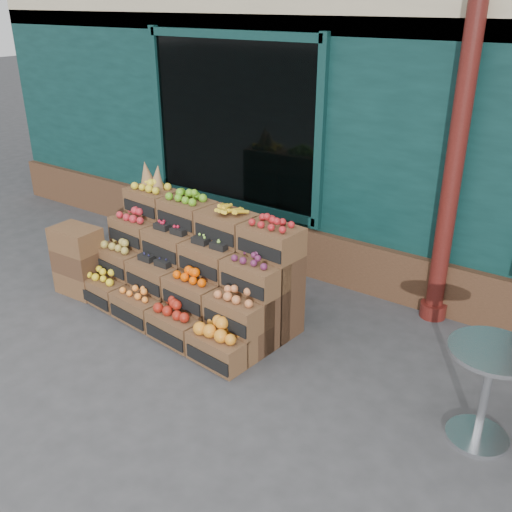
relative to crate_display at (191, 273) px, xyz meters
The scene contains 6 objects.
ground 1.28m from the crate_display, 32.12° to the right, with size 60.00×60.00×0.00m, color #39393B.
shop_facade 4.98m from the crate_display, 77.27° to the left, with size 12.00×6.24×4.80m.
crate_display is the anchor object (origin of this frame).
spare_crates 1.42m from the crate_display, 162.85° to the right, with size 0.55×0.39×0.80m.
bistro_table 3.16m from the crate_display, ahead, with size 0.66×0.66×0.83m.
shopkeeper 2.16m from the crate_display, 100.11° to the left, with size 0.66×0.43×1.81m, color #175128.
Camera 1 is at (2.76, -3.46, 3.17)m, focal length 40.00 mm.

